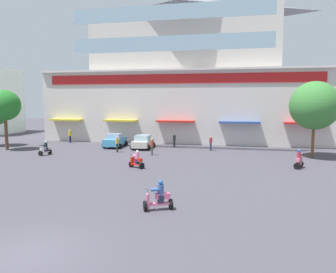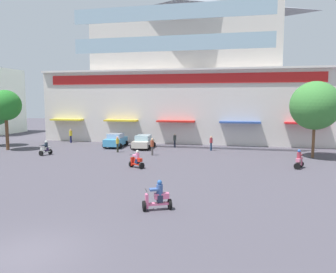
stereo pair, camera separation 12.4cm
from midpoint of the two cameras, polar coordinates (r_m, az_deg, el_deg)
ground_plane at (r=24.66m, az=-5.37°, el=-6.57°), size 128.00×128.00×0.00m
colonial_building at (r=47.38m, az=3.42°, el=10.16°), size 36.73×18.63×19.64m
plaza_tree_0 at (r=40.00m, az=-26.29°, el=4.84°), size 3.34×3.27×6.57m
plaza_tree_1 at (r=33.97m, az=24.26°, el=4.91°), size 4.59×4.91×7.25m
parked_car_0 at (r=38.87m, az=-8.98°, el=-0.64°), size 2.52×4.04×1.59m
parked_car_1 at (r=37.36m, az=-4.22°, el=-0.92°), size 2.52×4.03×1.52m
scooter_rider_2 at (r=26.80m, az=-5.33°, el=-4.17°), size 1.41×1.08×1.49m
scooter_rider_3 at (r=16.78m, az=-1.60°, el=-10.55°), size 1.54×1.08×1.54m
scooter_rider_4 at (r=35.09m, az=-20.37°, el=-2.05°), size 0.84×1.39×1.45m
scooter_rider_7 at (r=28.63m, az=21.90°, el=-3.88°), size 0.97×1.41×1.55m
pedestrian_0 at (r=36.00m, az=7.59°, el=-1.00°), size 0.43×0.43×1.59m
pedestrian_1 at (r=43.96m, az=-16.44°, el=0.25°), size 0.43×0.43×1.75m
pedestrian_2 at (r=34.96m, az=-8.66°, el=-1.15°), size 0.40×0.40×1.67m
pedestrian_3 at (r=37.98m, az=1.27°, el=-0.53°), size 0.44×0.44×1.63m
pedestrian_4 at (r=32.70m, az=-2.66°, el=-1.59°), size 0.47×0.47×1.70m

